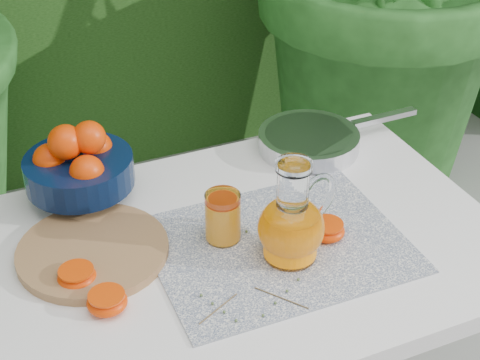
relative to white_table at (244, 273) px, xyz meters
name	(u,v)px	position (x,y,z in m)	size (l,w,h in m)	color
white_table	(244,273)	(0.00, 0.00, 0.00)	(1.00, 0.70, 0.75)	white
placemat	(278,245)	(0.05, -0.04, 0.08)	(0.48, 0.37, 0.00)	#0C1C45
cutting_board	(93,251)	(-0.28, 0.08, 0.09)	(0.29, 0.29, 0.02)	olive
fruit_bowl	(78,164)	(-0.25, 0.27, 0.16)	(0.25, 0.25, 0.18)	black
juice_pitcher	(292,225)	(0.06, -0.08, 0.16)	(0.19, 0.16, 0.21)	white
juice_tumbler	(223,218)	(-0.03, 0.02, 0.13)	(0.08, 0.08, 0.10)	white
saute_pan	(310,140)	(0.28, 0.26, 0.11)	(0.41, 0.24, 0.04)	silver
orange_halves	(176,268)	(-0.15, -0.04, 0.10)	(0.56, 0.17, 0.03)	#F75002
thyme_sprigs	(262,277)	(-0.02, -0.12, 0.09)	(0.29, 0.25, 0.01)	brown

